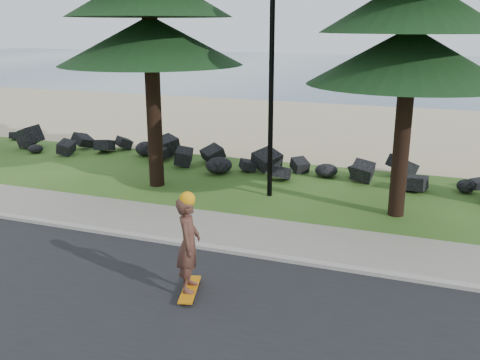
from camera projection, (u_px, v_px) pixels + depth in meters
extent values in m
plane|color=#294B17|center=(228.00, 235.00, 12.31)|extent=(160.00, 160.00, 0.00)
cube|color=black|center=(120.00, 338.00, 8.25)|extent=(160.00, 7.00, 0.02)
cube|color=#A39D92|center=(212.00, 248.00, 11.48)|extent=(160.00, 0.20, 0.10)
cube|color=gray|center=(231.00, 231.00, 12.47)|extent=(160.00, 2.00, 0.08)
cube|color=tan|center=(341.00, 127.00, 25.35)|extent=(160.00, 15.00, 0.01)
cube|color=#3D5575|center=(401.00, 69.00, 58.18)|extent=(160.00, 58.00, 0.01)
cylinder|color=black|center=(272.00, 51.00, 14.06)|extent=(0.14, 0.14, 8.00)
cube|color=#C26F0B|center=(190.00, 289.00, 9.59)|extent=(0.53, 1.06, 0.03)
imported|color=#4C2C23|center=(189.00, 244.00, 9.35)|extent=(0.57, 0.72, 1.72)
sphere|color=orange|center=(187.00, 199.00, 9.11)|extent=(0.28, 0.28, 0.28)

